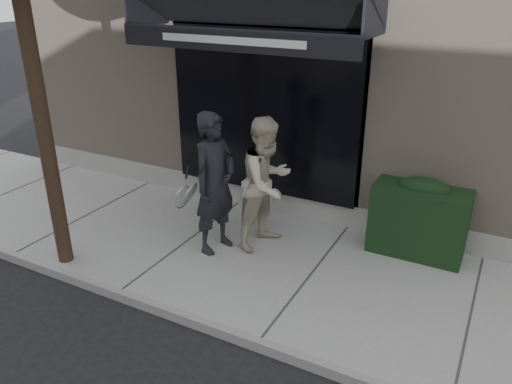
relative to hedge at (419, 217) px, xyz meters
The scene contains 7 objects.
ground 1.79m from the hedge, 131.35° to the right, with size 80.00×80.00×0.00m, color black.
sidewalk 1.77m from the hedge, 131.35° to the right, with size 20.00×3.00×0.12m, color gray.
curb 3.07m from the hedge, 111.45° to the right, with size 20.00×0.10×0.14m, color gray.
building_facade 4.39m from the hedge, 106.65° to the left, with size 14.30×8.04×5.64m.
hedge is the anchor object (origin of this frame).
pedestrian_front 2.93m from the hedge, 153.96° to the right, with size 0.78×0.85×2.04m.
pedestrian_back 2.21m from the hedge, 158.59° to the right, with size 0.94×1.09×1.93m.
Camera 1 is at (2.01, -5.42, 3.80)m, focal length 35.00 mm.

